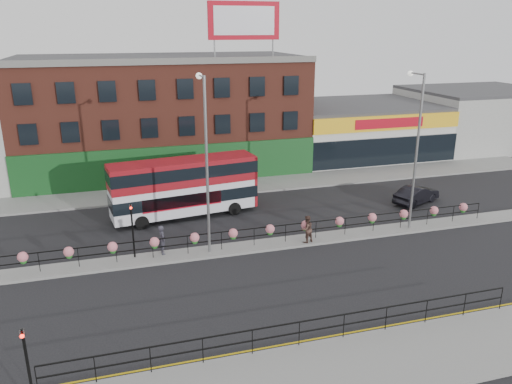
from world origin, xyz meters
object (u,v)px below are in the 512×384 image
object	(u,v)px
lamp_column_west	(206,151)
lamp_column_east	(416,139)
car	(416,195)
double_decker_bus	(185,182)
pedestrian_b	(307,229)
pedestrian_a	(162,240)

from	to	relation	value
lamp_column_west	lamp_column_east	size ratio (longest dim) A/B	1.02
car	lamp_column_east	bearing A→B (deg)	117.77
double_decker_bus	pedestrian_b	distance (m)	9.49
pedestrian_b	lamp_column_east	distance (m)	8.93
double_decker_bus	lamp_column_west	xyz separation A→B (m)	(0.37, -6.32, 3.64)
pedestrian_a	pedestrian_b	distance (m)	8.65
double_decker_bus	lamp_column_east	distance (m)	15.50
car	pedestrian_a	xyz separation A→B (m)	(-19.40, -3.91, 0.35)
double_decker_bus	lamp_column_west	size ratio (longest dim) A/B	1.02
double_decker_bus	lamp_column_west	distance (m)	7.30
pedestrian_b	lamp_column_east	xyz separation A→B (m)	(7.35, 0.55, 5.04)
lamp_column_west	pedestrian_b	bearing A→B (deg)	-5.66
pedestrian_b	lamp_column_east	bearing A→B (deg)	166.96
lamp_column_west	lamp_column_east	xyz separation A→B (m)	(13.31, -0.04, -0.11)
car	lamp_column_east	xyz separation A→B (m)	(-3.44, -4.19, 5.37)
pedestrian_b	lamp_column_west	distance (m)	7.90
pedestrian_a	pedestrian_b	bearing A→B (deg)	-103.02
car	lamp_column_west	bearing A→B (deg)	81.11
pedestrian_a	lamp_column_east	distance (m)	16.74
double_decker_bus	lamp_column_west	world-z (taller)	lamp_column_west
pedestrian_b	pedestrian_a	bearing A→B (deg)	-22.82
double_decker_bus	pedestrian_a	world-z (taller)	double_decker_bus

